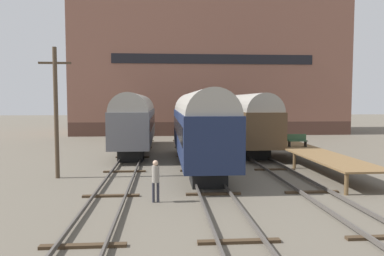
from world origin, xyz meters
The scene contains 12 objects.
ground_plane centered at (0.00, 0.00, 0.00)m, with size 200.00×200.00×0.00m, color #60594C.
track_left centered at (-4.75, 0.00, 0.14)m, with size 2.60×60.00×0.26m.
track_middle centered at (0.00, 0.00, 0.14)m, with size 2.60×60.00×0.26m.
track_right centered at (4.75, 0.00, 0.14)m, with size 2.60×60.00×0.26m.
train_car_navy centered at (0.00, 4.46, 2.89)m, with size 2.88×15.82×5.06m.
train_car_brown centered at (4.75, 13.93, 2.85)m, with size 2.94×17.92×5.00m.
train_car_grey centered at (-4.75, 12.72, 2.85)m, with size 2.95×15.23×5.02m.
station_platform centered at (7.39, 3.52, 1.03)m, with size 2.63×14.31×1.11m.
bench centered at (7.32, 6.10, 1.60)m, with size 1.40×0.40×0.91m.
person_worker centered at (-2.68, -4.09, 1.13)m, with size 0.32×0.32×1.85m.
utility_pole centered at (-8.41, 1.53, 3.88)m, with size 1.80×0.24×7.44m.
warehouse_building centered at (3.99, 33.96, 8.81)m, with size 36.38×14.03×17.61m.
Camera 1 is at (-2.31, -20.19, 4.40)m, focal length 35.00 mm.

